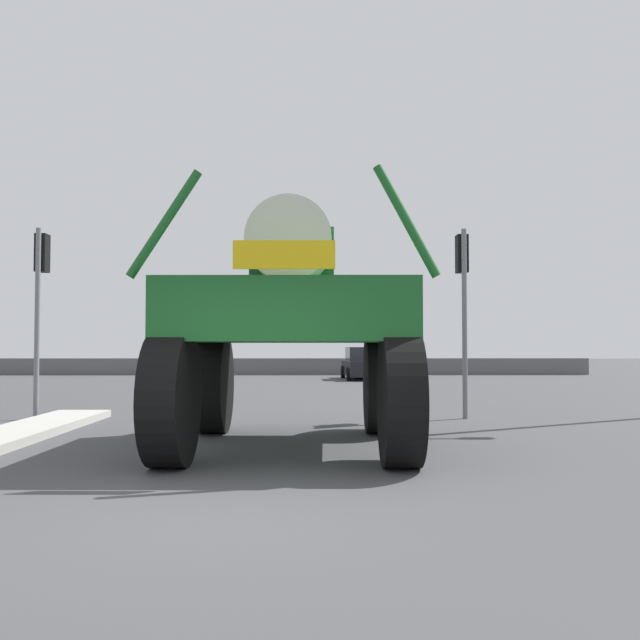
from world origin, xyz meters
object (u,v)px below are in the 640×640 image
(sedan_ahead, at_px, (364,364))
(traffic_signal_near_right, at_px, (463,281))
(oversize_sprayer, at_px, (292,325))
(traffic_signal_near_left, at_px, (41,280))

(sedan_ahead, height_order, traffic_signal_near_right, traffic_signal_near_right)
(oversize_sprayer, height_order, traffic_signal_near_left, traffic_signal_near_left)
(traffic_signal_near_left, distance_m, traffic_signal_near_right, 9.25)
(oversize_sprayer, distance_m, traffic_signal_near_right, 5.76)
(sedan_ahead, xyz_separation_m, traffic_signal_near_right, (0.85, -17.29, 2.30))
(sedan_ahead, relative_size, traffic_signal_near_right, 1.01)
(oversize_sprayer, distance_m, sedan_ahead, 21.83)
(traffic_signal_near_left, bearing_deg, sedan_ahead, 64.09)
(oversize_sprayer, height_order, sedan_ahead, oversize_sprayer)
(traffic_signal_near_left, bearing_deg, traffic_signal_near_right, 0.00)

